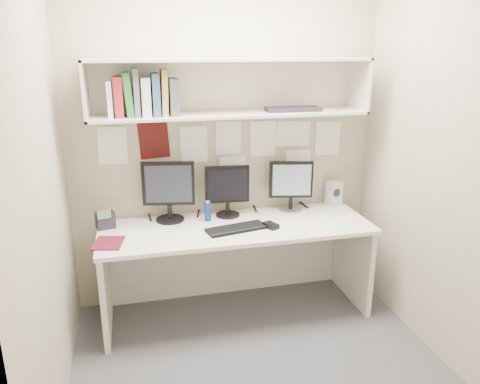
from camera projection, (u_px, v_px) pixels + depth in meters
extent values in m
cube|color=#46454A|center=(258.00, 363.00, 3.09)|extent=(2.40, 2.00, 0.01)
cube|color=tan|center=(226.00, 140.00, 3.63)|extent=(2.40, 0.02, 2.60)
cube|color=tan|center=(334.00, 240.00, 1.77)|extent=(2.40, 0.02, 2.60)
cube|color=tan|center=(40.00, 187.00, 2.43)|extent=(0.02, 2.00, 2.60)
cube|color=tan|center=(443.00, 162.00, 2.97)|extent=(0.02, 2.00, 2.60)
cube|color=white|center=(236.00, 227.00, 3.47)|extent=(2.00, 0.70, 0.03)
cube|color=beige|center=(227.00, 254.00, 3.88)|extent=(1.96, 0.02, 0.70)
cube|color=beige|center=(231.00, 114.00, 3.38)|extent=(2.00, 0.38, 0.02)
cube|color=beige|center=(231.00, 60.00, 3.26)|extent=(2.00, 0.38, 0.02)
cube|color=beige|center=(226.00, 85.00, 3.49)|extent=(2.00, 0.02, 0.40)
cube|color=beige|center=(85.00, 90.00, 3.10)|extent=(0.02, 0.38, 0.40)
cube|color=beige|center=(358.00, 85.00, 3.54)|extent=(0.02, 0.38, 0.40)
cylinder|color=black|center=(170.00, 219.00, 3.56)|extent=(0.22, 0.22, 0.02)
cylinder|color=black|center=(170.00, 212.00, 3.54)|extent=(0.04, 0.04, 0.11)
cube|color=black|center=(168.00, 183.00, 3.49)|extent=(0.39, 0.10, 0.33)
cube|color=black|center=(169.00, 184.00, 3.47)|extent=(0.34, 0.06, 0.28)
cylinder|color=black|center=(228.00, 215.00, 3.66)|extent=(0.19, 0.19, 0.01)
cylinder|color=black|center=(228.00, 208.00, 3.65)|extent=(0.03, 0.03, 0.09)
cube|color=black|center=(227.00, 184.00, 3.60)|extent=(0.34, 0.06, 0.29)
cube|color=black|center=(228.00, 185.00, 3.58)|extent=(0.30, 0.03, 0.25)
cylinder|color=#A5A5AA|center=(290.00, 210.00, 3.78)|extent=(0.19, 0.19, 0.01)
cylinder|color=black|center=(291.00, 203.00, 3.76)|extent=(0.03, 0.03, 0.10)
cube|color=black|center=(291.00, 180.00, 3.71)|extent=(0.35, 0.11, 0.29)
cube|color=#B5B6BB|center=(292.00, 180.00, 3.70)|extent=(0.30, 0.07, 0.25)
cube|color=black|center=(236.00, 229.00, 3.37)|extent=(0.46, 0.24, 0.02)
cube|color=black|center=(271.00, 226.00, 3.41)|extent=(0.11, 0.14, 0.04)
cube|color=#BABAB5|center=(334.00, 193.00, 3.88)|extent=(0.13, 0.13, 0.21)
cylinder|color=black|center=(337.00, 193.00, 3.82)|extent=(0.07, 0.03, 0.07)
cylinder|color=navy|center=(208.00, 212.00, 3.54)|extent=(0.05, 0.05, 0.14)
cylinder|color=white|center=(208.00, 202.00, 3.51)|extent=(0.03, 0.03, 0.02)
cube|color=maroon|center=(109.00, 243.00, 3.14)|extent=(0.22, 0.26, 0.01)
cube|color=black|center=(105.00, 220.00, 3.41)|extent=(0.15, 0.14, 0.12)
cube|color=#4C6659|center=(104.00, 214.00, 3.33)|extent=(0.09, 0.03, 0.06)
cube|color=white|center=(110.00, 99.00, 3.13)|extent=(0.03, 0.20, 0.24)
cube|color=maroon|center=(119.00, 97.00, 3.14)|extent=(0.06, 0.20, 0.27)
cube|color=#276B23|center=(128.00, 95.00, 3.15)|extent=(0.05, 0.20, 0.29)
cube|color=#57565C|center=(136.00, 92.00, 3.16)|extent=(0.04, 0.20, 0.32)
cube|color=silver|center=(146.00, 97.00, 3.18)|extent=(0.06, 0.20, 0.26)
cube|color=#2E5073|center=(156.00, 95.00, 3.20)|extent=(0.05, 0.20, 0.29)
cube|color=#A68237|center=(164.00, 92.00, 3.20)|extent=(0.04, 0.20, 0.31)
cube|color=#454548|center=(174.00, 97.00, 3.23)|extent=(0.06, 0.20, 0.25)
cube|color=black|center=(293.00, 109.00, 3.45)|extent=(0.41, 0.17, 0.03)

